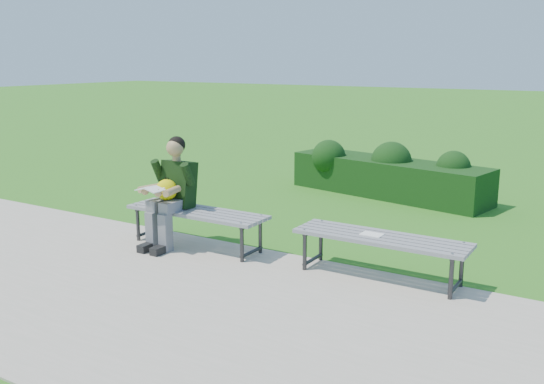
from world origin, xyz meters
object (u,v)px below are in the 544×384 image
at_px(hedge, 387,173).
at_px(paper_sheet, 372,234).
at_px(bench_left, 197,215).
at_px(seated_boy, 171,189).
at_px(bench_right, 381,241).

relative_size(hedge, paper_sheet, 15.52).
height_order(bench_left, seated_boy, seated_boy).
bearing_deg(paper_sheet, bench_right, -0.00).
relative_size(bench_left, bench_right, 1.00).
xyz_separation_m(bench_left, bench_right, (2.28, 0.14, 0.00)).
xyz_separation_m(bench_right, seated_boy, (-2.58, -0.23, 0.30)).
xyz_separation_m(bench_left, seated_boy, (-0.30, -0.10, 0.30)).
relative_size(bench_left, paper_sheet, 8.00).
bearing_deg(bench_left, paper_sheet, 3.59).
height_order(bench_right, paper_sheet, bench_right).
bearing_deg(bench_left, hedge, 76.98).
height_order(seated_boy, paper_sheet, seated_boy).
xyz_separation_m(bench_right, paper_sheet, (-0.10, 0.00, 0.06)).
height_order(hedge, bench_right, hedge).
relative_size(bench_left, seated_boy, 1.37).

